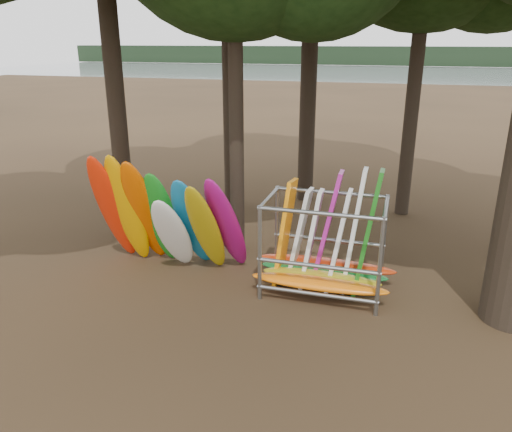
# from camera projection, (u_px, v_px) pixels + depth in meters

# --- Properties ---
(ground) EXTENTS (120.00, 120.00, 0.00)m
(ground) POSITION_uv_depth(u_px,v_px,m) (260.00, 301.00, 10.88)
(ground) COLOR #47331E
(ground) RESTS_ON ground
(lake) EXTENTS (160.00, 160.00, 0.00)m
(lake) POSITION_uv_depth(u_px,v_px,m) (386.00, 83.00, 65.15)
(lake) COLOR gray
(lake) RESTS_ON ground
(far_shore) EXTENTS (160.00, 4.00, 4.00)m
(far_shore) POSITION_uv_depth(u_px,v_px,m) (397.00, 56.00, 109.70)
(far_shore) COLOR black
(far_shore) RESTS_ON ground
(kayak_row) EXTENTS (3.70, 2.17, 3.12)m
(kayak_row) POSITION_uv_depth(u_px,v_px,m) (165.00, 220.00, 11.85)
(kayak_row) COLOR red
(kayak_row) RESTS_ON ground
(storage_rack) EXTENTS (3.23, 1.58, 2.87)m
(storage_rack) POSITION_uv_depth(u_px,v_px,m) (324.00, 250.00, 11.00)
(storage_rack) COLOR gray
(storage_rack) RESTS_ON ground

